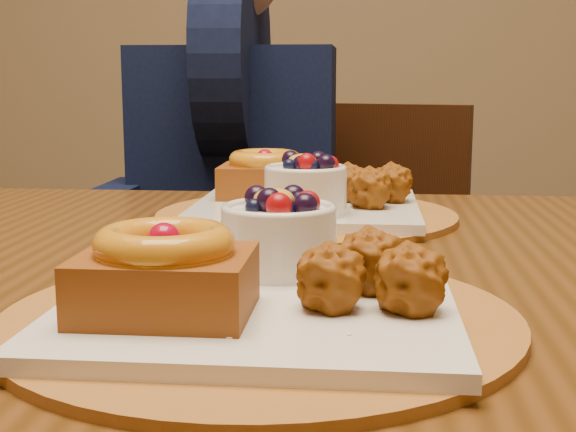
% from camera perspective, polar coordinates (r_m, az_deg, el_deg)
% --- Properties ---
extents(dining_table, '(1.60, 0.90, 0.76)m').
position_cam_1_polar(dining_table, '(0.82, 0.09, -8.19)').
color(dining_table, '#3C220B').
rests_on(dining_table, ground).
extents(place_setting_near, '(0.38, 0.38, 0.09)m').
position_cam_1_polar(place_setting_near, '(0.59, -2.26, -4.98)').
color(place_setting_near, brown).
rests_on(place_setting_near, dining_table).
extents(place_setting_far, '(0.38, 0.38, 0.09)m').
position_cam_1_polar(place_setting_far, '(1.01, 1.09, 1.31)').
color(place_setting_far, brown).
rests_on(place_setting_far, dining_table).
extents(chair_far, '(0.53, 0.53, 0.87)m').
position_cam_1_polar(chair_far, '(1.70, 4.67, -5.44)').
color(chair_far, black).
rests_on(chair_far, ground).
extents(diner, '(0.47, 0.46, 0.76)m').
position_cam_1_polar(diner, '(1.54, -3.82, 5.47)').
color(diner, black).
rests_on(diner, ground).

